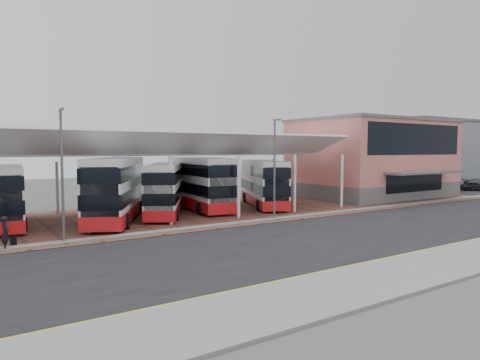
{
  "coord_description": "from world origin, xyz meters",
  "views": [
    {
      "loc": [
        -19.03,
        -20.82,
        5.61
      ],
      "look_at": [
        0.76,
        9.46,
        3.08
      ],
      "focal_mm": 32.0,
      "sensor_mm": 36.0,
      "label": 1
    }
  ],
  "objects_px": {
    "bus_4": "(199,183)",
    "pedestrian": "(5,233)",
    "bus_5": "(263,183)",
    "bus_1": "(5,196)",
    "bus_2": "(116,190)",
    "carpark_car_a": "(474,186)",
    "terminal": "(373,158)",
    "bus_3": "(165,189)"
  },
  "relations": [
    {
      "from": "bus_4",
      "to": "pedestrian",
      "type": "bearing_deg",
      "value": -144.37
    },
    {
      "from": "bus_5",
      "to": "bus_1",
      "type": "bearing_deg",
      "value": -160.06
    },
    {
      "from": "bus_2",
      "to": "pedestrian",
      "type": "xyz_separation_m",
      "value": [
        -8.23,
        -6.39,
        -1.52
      ]
    },
    {
      "from": "bus_2",
      "to": "bus_4",
      "type": "relative_size",
      "value": 0.99
    },
    {
      "from": "bus_1",
      "to": "bus_4",
      "type": "bearing_deg",
      "value": 6.4
    },
    {
      "from": "bus_1",
      "to": "carpark_car_a",
      "type": "height_order",
      "value": "bus_1"
    },
    {
      "from": "bus_2",
      "to": "bus_5",
      "type": "height_order",
      "value": "bus_2"
    },
    {
      "from": "bus_1",
      "to": "terminal",
      "type": "bearing_deg",
      "value": 3.92
    },
    {
      "from": "bus_4",
      "to": "bus_5",
      "type": "distance_m",
      "value": 6.53
    },
    {
      "from": "bus_5",
      "to": "carpark_car_a",
      "type": "relative_size",
      "value": 3.05
    },
    {
      "from": "bus_4",
      "to": "carpark_car_a",
      "type": "bearing_deg",
      "value": 0.66
    },
    {
      "from": "carpark_car_a",
      "to": "bus_5",
      "type": "bearing_deg",
      "value": 128.7
    },
    {
      "from": "bus_1",
      "to": "bus_4",
      "type": "height_order",
      "value": "bus_4"
    },
    {
      "from": "bus_4",
      "to": "bus_3",
      "type": "bearing_deg",
      "value": -149.69
    },
    {
      "from": "bus_3",
      "to": "bus_2",
      "type": "bearing_deg",
      "value": -140.33
    },
    {
      "from": "terminal",
      "to": "bus_5",
      "type": "relative_size",
      "value": 1.67
    },
    {
      "from": "terminal",
      "to": "bus_5",
      "type": "height_order",
      "value": "terminal"
    },
    {
      "from": "bus_5",
      "to": "carpark_car_a",
      "type": "height_order",
      "value": "bus_5"
    },
    {
      "from": "bus_4",
      "to": "carpark_car_a",
      "type": "height_order",
      "value": "bus_4"
    },
    {
      "from": "bus_2",
      "to": "carpark_car_a",
      "type": "bearing_deg",
      "value": 24.79
    },
    {
      "from": "terminal",
      "to": "bus_4",
      "type": "xyz_separation_m",
      "value": [
        -23.19,
        1.22,
        -2.19
      ]
    },
    {
      "from": "bus_1",
      "to": "carpark_car_a",
      "type": "relative_size",
      "value": 3.0
    },
    {
      "from": "bus_3",
      "to": "bus_1",
      "type": "bearing_deg",
      "value": -158.19
    },
    {
      "from": "bus_4",
      "to": "bus_1",
      "type": "bearing_deg",
      "value": -171.29
    },
    {
      "from": "bus_1",
      "to": "bus_2",
      "type": "bearing_deg",
      "value": -11.75
    },
    {
      "from": "bus_2",
      "to": "carpark_car_a",
      "type": "xyz_separation_m",
      "value": [
        48.46,
        -2.14,
        -1.82
      ]
    },
    {
      "from": "bus_1",
      "to": "bus_2",
      "type": "relative_size",
      "value": 0.91
    },
    {
      "from": "pedestrian",
      "to": "bus_3",
      "type": "bearing_deg",
      "value": -65.48
    },
    {
      "from": "bus_3",
      "to": "terminal",
      "type": "bearing_deg",
      "value": 29.7
    },
    {
      "from": "bus_2",
      "to": "carpark_car_a",
      "type": "height_order",
      "value": "bus_2"
    },
    {
      "from": "bus_3",
      "to": "bus_4",
      "type": "distance_m",
      "value": 4.56
    },
    {
      "from": "bus_5",
      "to": "carpark_car_a",
      "type": "xyz_separation_m",
      "value": [
        33.48,
        -3.06,
        -1.6
      ]
    },
    {
      "from": "terminal",
      "to": "pedestrian",
      "type": "bearing_deg",
      "value": -168.98
    },
    {
      "from": "bus_5",
      "to": "bus_3",
      "type": "bearing_deg",
      "value": -156.32
    },
    {
      "from": "bus_2",
      "to": "bus_3",
      "type": "height_order",
      "value": "bus_2"
    },
    {
      "from": "bus_2",
      "to": "terminal",
      "type": "bearing_deg",
      "value": 29.87
    },
    {
      "from": "bus_4",
      "to": "bus_5",
      "type": "xyz_separation_m",
      "value": [
        6.3,
        -1.72,
        -0.17
      ]
    },
    {
      "from": "pedestrian",
      "to": "bus_1",
      "type": "bearing_deg",
      "value": -9.64
    },
    {
      "from": "bus_3",
      "to": "bus_5",
      "type": "xyz_separation_m",
      "value": [
        10.5,
        0.04,
        0.06
      ]
    },
    {
      "from": "bus_1",
      "to": "carpark_car_a",
      "type": "distance_m",
      "value": 56.22
    },
    {
      "from": "bus_3",
      "to": "carpark_car_a",
      "type": "bearing_deg",
      "value": 24.63
    },
    {
      "from": "bus_4",
      "to": "bus_5",
      "type": "relative_size",
      "value": 1.09
    }
  ]
}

